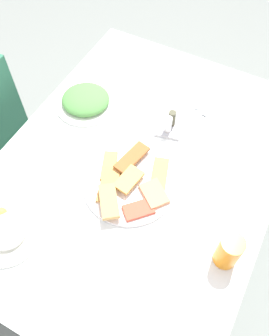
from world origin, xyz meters
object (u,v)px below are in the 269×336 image
at_px(salad_plate_rice, 6,232).
at_px(paper_napkin, 211,98).
at_px(condiment_caddy, 170,125).
at_px(soda_can, 229,251).
at_px(salad_plate_greens, 86,100).
at_px(spoon, 207,96).
at_px(fork, 216,99).
at_px(dining_table, 137,178).
at_px(pide_platter, 130,184).

height_order(salad_plate_rice, paper_napkin, salad_plate_rice).
distance_m(salad_plate_rice, condiment_caddy, 0.64).
relative_size(salad_plate_rice, soda_can, 1.71).
bearing_deg(salad_plate_rice, salad_plate_greens, 7.21).
bearing_deg(condiment_caddy, paper_napkin, -20.40).
bearing_deg(spoon, fork, -81.72).
bearing_deg(salad_plate_greens, paper_napkin, -58.63).
distance_m(salad_plate_greens, paper_napkin, 0.48).
xyz_separation_m(dining_table, pide_platter, (-0.08, -0.02, 0.09)).
bearing_deg(paper_napkin, dining_table, 165.19).
distance_m(dining_table, pide_platter, 0.12).
relative_size(salad_plate_greens, paper_napkin, 2.04).
xyz_separation_m(salad_plate_greens, condiment_caddy, (0.03, -0.33, 0.00)).
relative_size(paper_napkin, condiment_caddy, 1.06).
height_order(dining_table, condiment_caddy, condiment_caddy).
relative_size(pide_platter, salad_plate_rice, 1.50).
xyz_separation_m(pide_platter, spoon, (0.49, -0.07, -0.01)).
height_order(paper_napkin, condiment_caddy, condiment_caddy).
bearing_deg(salad_plate_rice, paper_napkin, -22.78).
bearing_deg(salad_plate_greens, pide_platter, -127.05).
height_order(spoon, condiment_caddy, condiment_caddy).
relative_size(spoon, condiment_caddy, 1.55).
bearing_deg(pide_platter, paper_napkin, -10.75).
distance_m(salad_plate_greens, soda_can, 0.75).
bearing_deg(soda_can, paper_napkin, 24.26).
bearing_deg(paper_napkin, salad_plate_rice, 157.22).
xyz_separation_m(pide_platter, fork, (0.49, -0.11, -0.01)).
bearing_deg(dining_table, spoon, -12.42).
bearing_deg(paper_napkin, spoon, 90.00).
distance_m(pide_platter, soda_can, 0.37).
xyz_separation_m(fork, condiment_caddy, (-0.21, 0.10, 0.02)).
xyz_separation_m(salad_plate_rice, fork, (0.81, -0.36, -0.01)).
relative_size(soda_can, fork, 0.61).
bearing_deg(dining_table, paper_napkin, -14.81).
height_order(salad_plate_greens, condiment_caddy, condiment_caddy).
relative_size(salad_plate_greens, condiment_caddy, 2.16).
height_order(dining_table, spoon, spoon).
height_order(pide_platter, salad_plate_greens, salad_plate_greens).
distance_m(spoon, condiment_caddy, 0.22).
xyz_separation_m(pide_platter, paper_napkin, (0.49, -0.09, -0.01)).
distance_m(paper_napkin, condiment_caddy, 0.23).
bearing_deg(salad_plate_greens, soda_can, -116.12).
relative_size(dining_table, pide_platter, 3.84).
bearing_deg(salad_plate_rice, soda_can, -69.10).
distance_m(salad_plate_rice, paper_napkin, 0.87).
height_order(soda_can, fork, soda_can).
bearing_deg(fork, paper_napkin, 96.26).
distance_m(pide_platter, salad_plate_greens, 0.40).
relative_size(pide_platter, paper_napkin, 2.76).
relative_size(dining_table, paper_napkin, 10.59).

